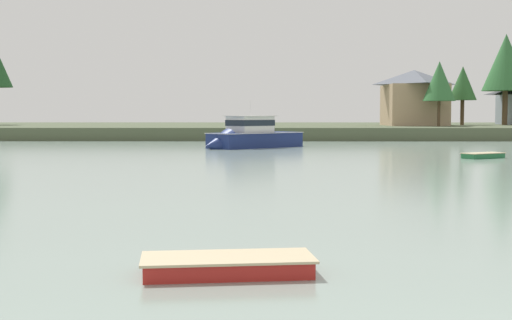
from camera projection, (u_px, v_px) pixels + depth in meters
The scene contains 8 objects.
far_shore_bank at pixel (295, 130), 102.75m from camera, with size 185.15×47.34×1.48m, color #4C563D.
cruiser_navy at pixel (247, 140), 64.12m from camera, with size 9.74×9.37×5.43m.
dinghy_green at pixel (483, 156), 49.29m from camera, with size 3.37×2.73×0.52m.
dinghy_red at pixel (228, 268), 13.77m from camera, with size 3.48×1.82×0.50m.
shore_tree_left_mid at pixel (463, 84), 97.49m from camera, with size 3.79×3.79×8.06m.
shore_tree_inland_a at pixel (439, 81), 87.82m from camera, with size 4.01×4.01×8.05m.
shore_tree_left at pixel (506, 63), 99.20m from camera, with size 6.47×6.47×12.68m.
cottage_behind_trees at pixel (414, 97), 94.85m from camera, with size 8.04×10.41×7.38m.
Camera 1 is at (-4.55, -7.35, 3.12)m, focal length 49.96 mm.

